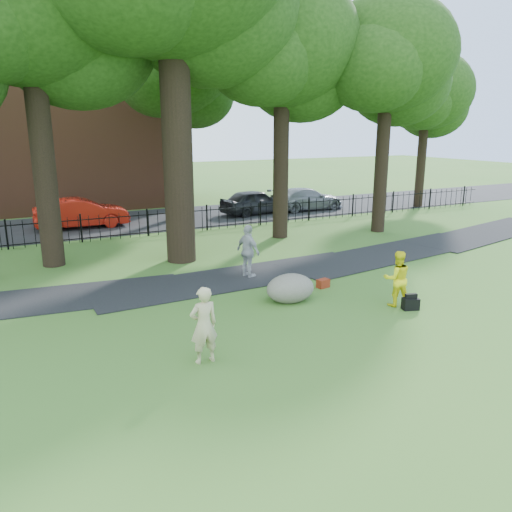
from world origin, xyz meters
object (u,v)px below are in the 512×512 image
boulder (290,286)px  red_sedan (81,213)px  man (397,279)px  woman (204,325)px

boulder → red_sedan: 14.90m
man → boulder: 3.08m
boulder → man: bearing=-34.7°
woman → red_sedan: (-0.18, 17.01, -0.11)m
red_sedan → woman: bearing=-178.2°
man → boulder: bearing=-12.7°
man → red_sedan: (-6.43, 16.11, -0.05)m
boulder → red_sedan: (-3.91, 14.37, 0.32)m
boulder → red_sedan: bearing=105.2°
woman → man: size_ratio=1.07×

